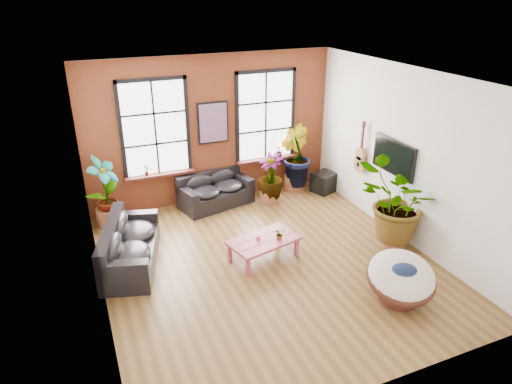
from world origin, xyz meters
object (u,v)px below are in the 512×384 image
sofa_back (215,191)px  papasan_chair (401,278)px  sofa_left (128,247)px  coffee_table (264,241)px

sofa_back → papasan_chair: 5.05m
sofa_left → papasan_chair: (4.02, -2.90, 0.06)m
sofa_back → coffee_table: 2.68m
coffee_table → papasan_chair: size_ratio=0.99×
sofa_back → sofa_left: bearing=-154.7°
coffee_table → papasan_chair: (1.58, -2.08, 0.06)m
papasan_chair → coffee_table: bearing=148.4°
coffee_table → sofa_back: bearing=78.9°
sofa_back → sofa_left: sofa_left is taller
sofa_back → papasan_chair: papasan_chair is taller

